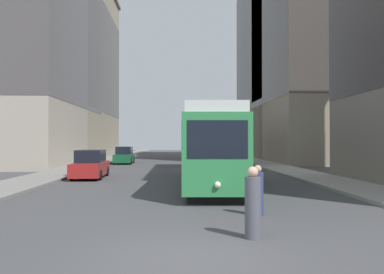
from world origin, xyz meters
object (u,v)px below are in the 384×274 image
(pedestrian_crossing_near, at_px, (258,192))
(parked_car_left_mid, at_px, (90,165))
(parked_car_left_near, at_px, (124,156))
(streetcar, at_px, (209,146))
(pedestrian_crossing_far, at_px, (253,205))
(transit_bus, at_px, (222,146))

(pedestrian_crossing_near, bearing_deg, parked_car_left_mid, -162.53)
(parked_car_left_near, distance_m, parked_car_left_mid, 16.41)
(streetcar, xyz_separation_m, pedestrian_crossing_near, (0.80, -8.88, -1.35))
(parked_car_left_mid, bearing_deg, parked_car_left_near, 87.93)
(parked_car_left_near, xyz_separation_m, parked_car_left_mid, (-0.00, -16.41, 0.00))
(parked_car_left_mid, distance_m, pedestrian_crossing_far, 17.69)
(streetcar, height_order, parked_car_left_near, streetcar)
(streetcar, distance_m, pedestrian_crossing_far, 11.89)
(parked_car_left_near, relative_size, pedestrian_crossing_near, 3.05)
(transit_bus, distance_m, parked_car_left_near, 10.56)
(parked_car_left_mid, relative_size, pedestrian_crossing_near, 3.07)
(pedestrian_crossing_near, bearing_deg, pedestrian_crossing_far, -28.66)
(transit_bus, xyz_separation_m, parked_car_left_near, (-10.41, 1.38, -1.10))
(transit_bus, relative_size, parked_car_left_near, 2.63)
(parked_car_left_mid, bearing_deg, transit_bus, 53.22)
(parked_car_left_near, height_order, parked_car_left_mid, same)
(streetcar, relative_size, pedestrian_crossing_near, 9.13)
(pedestrian_crossing_near, relative_size, pedestrian_crossing_far, 0.92)
(transit_bus, bearing_deg, parked_car_left_near, 173.11)
(parked_car_left_mid, distance_m, pedestrian_crossing_near, 15.45)
(parked_car_left_near, bearing_deg, transit_bus, -8.59)
(parked_car_left_near, relative_size, pedestrian_crossing_far, 2.80)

